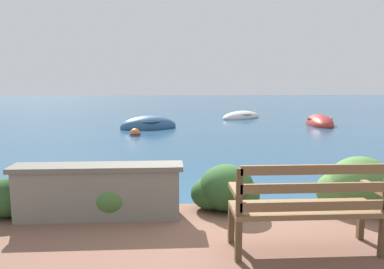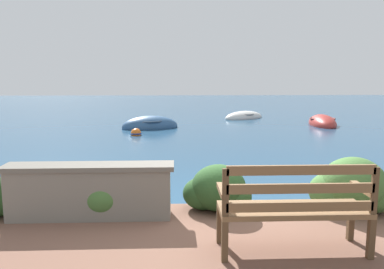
% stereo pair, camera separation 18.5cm
% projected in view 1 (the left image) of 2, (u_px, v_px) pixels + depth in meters
% --- Properties ---
extents(ground_plane, '(80.00, 80.00, 0.00)m').
position_uv_depth(ground_plane, '(229.00, 218.00, 5.23)').
color(ground_plane, navy).
extents(park_bench, '(1.47, 0.48, 0.93)m').
position_uv_depth(park_bench, '(307.00, 205.00, 3.66)').
color(park_bench, brown).
rests_on(park_bench, patio_terrace).
extents(stone_wall, '(2.07, 0.38, 0.68)m').
position_uv_depth(stone_wall, '(99.00, 191.00, 4.59)').
color(stone_wall, slate).
rests_on(stone_wall, patio_terrace).
extents(hedge_clump_far_left, '(0.72, 0.52, 0.49)m').
position_uv_depth(hedge_clump_far_left, '(8.00, 200.00, 4.67)').
color(hedge_clump_far_left, '#284C23').
rests_on(hedge_clump_far_left, patio_terrace).
extents(hedge_clump_left, '(0.75, 0.54, 0.51)m').
position_uv_depth(hedge_clump_left, '(112.00, 199.00, 4.68)').
color(hedge_clump_left, '#426B33').
rests_on(hedge_clump_left, patio_terrace).
extents(hedge_clump_centre, '(0.90, 0.65, 0.61)m').
position_uv_depth(hedge_clump_centre, '(225.00, 190.00, 4.89)').
color(hedge_clump_centre, '#284C23').
rests_on(hedge_clump_centre, patio_terrace).
extents(hedge_clump_right, '(1.05, 0.76, 0.72)m').
position_uv_depth(hedge_clump_right, '(358.00, 187.00, 4.87)').
color(hedge_clump_right, '#426B33').
rests_on(hedge_clump_right, patio_terrace).
extents(rowboat_nearest, '(2.47, 1.72, 0.86)m').
position_uv_depth(rowboat_nearest, '(148.00, 126.00, 14.74)').
color(rowboat_nearest, '#2D517A').
rests_on(rowboat_nearest, ground_plane).
extents(rowboat_mid, '(1.42, 2.60, 0.78)m').
position_uv_depth(rowboat_mid, '(320.00, 123.00, 15.87)').
color(rowboat_mid, '#9E2D28').
rests_on(rowboat_mid, ground_plane).
extents(rowboat_far, '(2.47, 2.15, 0.65)m').
position_uv_depth(rowboat_far, '(241.00, 117.00, 18.46)').
color(rowboat_far, silver).
rests_on(rowboat_far, ground_plane).
extents(mooring_buoy, '(0.40, 0.40, 0.36)m').
position_uv_depth(mooring_buoy, '(135.00, 134.00, 12.89)').
color(mooring_buoy, orange).
rests_on(mooring_buoy, ground_plane).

